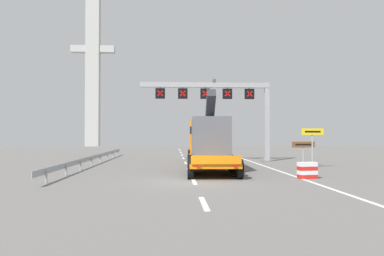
{
  "coord_description": "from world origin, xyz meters",
  "views": [
    {
      "loc": [
        -0.86,
        -18.56,
        2.42
      ],
      "look_at": [
        0.62,
        9.09,
        2.94
      ],
      "focal_mm": 33.49,
      "sensor_mm": 36.0,
      "label": 1
    }
  ],
  "objects_px": {
    "overhead_lane_gantry": "(222,98)",
    "exit_sign_yellow": "(312,138)",
    "bridge_pylon_distant": "(93,66)",
    "crash_barrier_striped": "(307,170)",
    "tourist_info_sign_brown": "(303,147)",
    "heavy_haul_truck_orange": "(207,140)"
  },
  "relations": [
    {
      "from": "overhead_lane_gantry",
      "to": "exit_sign_yellow",
      "type": "xyz_separation_m",
      "value": [
        5.67,
        -6.71,
        -3.61
      ]
    },
    {
      "from": "heavy_haul_truck_orange",
      "to": "overhead_lane_gantry",
      "type": "bearing_deg",
      "value": 70.69
    },
    {
      "from": "overhead_lane_gantry",
      "to": "tourist_info_sign_brown",
      "type": "xyz_separation_m",
      "value": [
        5.75,
        -4.67,
        -4.33
      ]
    },
    {
      "from": "exit_sign_yellow",
      "to": "tourist_info_sign_brown",
      "type": "relative_size",
      "value": 1.53
    },
    {
      "from": "overhead_lane_gantry",
      "to": "bridge_pylon_distant",
      "type": "xyz_separation_m",
      "value": [
        -21.23,
        43.72,
        11.03
      ]
    },
    {
      "from": "heavy_haul_truck_orange",
      "to": "crash_barrier_striped",
      "type": "height_order",
      "value": "heavy_haul_truck_orange"
    },
    {
      "from": "tourist_info_sign_brown",
      "to": "bridge_pylon_distant",
      "type": "height_order",
      "value": "bridge_pylon_distant"
    },
    {
      "from": "exit_sign_yellow",
      "to": "tourist_info_sign_brown",
      "type": "distance_m",
      "value": 2.16
    },
    {
      "from": "heavy_haul_truck_orange",
      "to": "bridge_pylon_distant",
      "type": "height_order",
      "value": "bridge_pylon_distant"
    },
    {
      "from": "overhead_lane_gantry",
      "to": "crash_barrier_striped",
      "type": "xyz_separation_m",
      "value": [
        2.98,
        -12.7,
        -5.34
      ]
    },
    {
      "from": "heavy_haul_truck_orange",
      "to": "crash_barrier_striped",
      "type": "xyz_separation_m",
      "value": [
        4.82,
        -7.46,
        -1.54
      ]
    },
    {
      "from": "heavy_haul_truck_orange",
      "to": "tourist_info_sign_brown",
      "type": "height_order",
      "value": "heavy_haul_truck_orange"
    },
    {
      "from": "heavy_haul_truck_orange",
      "to": "crash_barrier_striped",
      "type": "relative_size",
      "value": 13.32
    },
    {
      "from": "overhead_lane_gantry",
      "to": "bridge_pylon_distant",
      "type": "height_order",
      "value": "bridge_pylon_distant"
    },
    {
      "from": "overhead_lane_gantry",
      "to": "heavy_haul_truck_orange",
      "type": "relative_size",
      "value": 0.84
    },
    {
      "from": "overhead_lane_gantry",
      "to": "bridge_pylon_distant",
      "type": "bearing_deg",
      "value": 115.9
    },
    {
      "from": "bridge_pylon_distant",
      "to": "exit_sign_yellow",
      "type": "bearing_deg",
      "value": -61.92
    },
    {
      "from": "tourist_info_sign_brown",
      "to": "crash_barrier_striped",
      "type": "distance_m",
      "value": 8.56
    },
    {
      "from": "exit_sign_yellow",
      "to": "tourist_info_sign_brown",
      "type": "bearing_deg",
      "value": 87.68
    },
    {
      "from": "exit_sign_yellow",
      "to": "bridge_pylon_distant",
      "type": "height_order",
      "value": "bridge_pylon_distant"
    },
    {
      "from": "overhead_lane_gantry",
      "to": "exit_sign_yellow",
      "type": "distance_m",
      "value": 9.49
    },
    {
      "from": "overhead_lane_gantry",
      "to": "exit_sign_yellow",
      "type": "relative_size",
      "value": 4.15
    }
  ]
}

